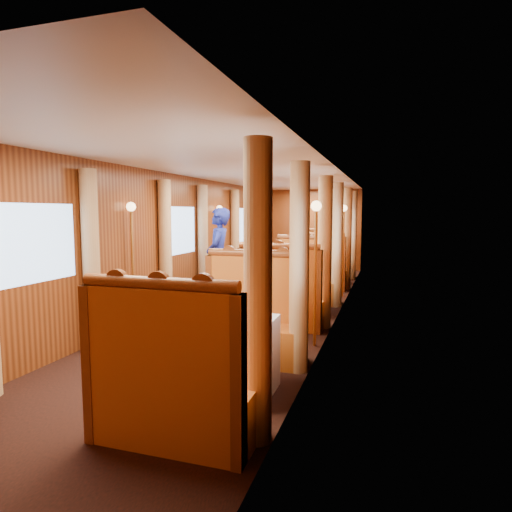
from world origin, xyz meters
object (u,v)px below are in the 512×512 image
at_px(banquette_near_fwd, 171,391).
at_px(rose_vase_far, 325,246).
at_px(banquette_mid_aft, 306,281).
at_px(fruit_plate, 245,321).
at_px(steward, 218,258).
at_px(passenger, 304,267).
at_px(teapot_left, 201,313).
at_px(teapot_right, 212,314).
at_px(banquette_far_fwd, 318,271).
at_px(banquette_far_aft, 329,262).
at_px(banquette_mid_fwd, 281,301).
at_px(teapot_back, 218,310).
at_px(table_mid, 295,292).
at_px(table_near, 221,355).
at_px(tea_tray, 204,319).
at_px(banquette_near_aft, 252,325).
at_px(rose_vase_mid, 296,262).
at_px(table_far, 324,268).

height_order(banquette_near_fwd, rose_vase_far, banquette_near_fwd).
height_order(banquette_mid_aft, fruit_plate, banquette_mid_aft).
relative_size(steward, passenger, 2.47).
distance_m(teapot_left, teapot_right, 0.11).
bearing_deg(banquette_far_fwd, banquette_far_aft, 90.00).
height_order(banquette_mid_fwd, teapot_left, banquette_mid_fwd).
xyz_separation_m(banquette_far_fwd, teapot_back, (-0.06, -5.90, 0.39)).
height_order(table_mid, banquette_mid_fwd, banquette_mid_fwd).
bearing_deg(teapot_left, passenger, 111.57).
distance_m(teapot_right, fruit_plate, 0.34).
xyz_separation_m(table_near, table_mid, (0.00, 3.50, 0.00)).
bearing_deg(teapot_back, teapot_right, -91.00).
distance_m(tea_tray, fruit_plate, 0.42).
xyz_separation_m(banquette_near_aft, rose_vase_mid, (0.01, 2.49, 0.50)).
bearing_deg(table_near, passenger, 90.00).
height_order(banquette_near_aft, tea_tray, banquette_near_aft).
distance_m(tea_tray, teapot_left, 0.08).
relative_size(tea_tray, fruit_plate, 1.53).
relative_size(fruit_plate, passenger, 0.29).
bearing_deg(steward, table_far, 145.78).
height_order(table_far, steward, steward).
xyz_separation_m(banquette_near_fwd, banquette_near_aft, (0.00, 2.03, 0.00)).
relative_size(banquette_mid_aft, rose_vase_mid, 3.72).
height_order(banquette_near_aft, table_far, banquette_near_aft).
height_order(table_near, teapot_right, teapot_right).
distance_m(table_near, banquette_near_aft, 1.02).
bearing_deg(rose_vase_far, table_near, -90.11).
xyz_separation_m(table_mid, passenger, (-0.00, 0.80, 0.37)).
bearing_deg(teapot_left, banquette_mid_aft, 111.67).
bearing_deg(tea_tray, rose_vase_mid, 87.59).
relative_size(banquette_mid_fwd, teapot_left, 7.50).
xyz_separation_m(table_near, banquette_far_aft, (0.00, 8.01, 0.05)).
bearing_deg(fruit_plate, rose_vase_far, 92.19).
bearing_deg(rose_vase_far, table_far, -150.11).
height_order(banquette_mid_aft, rose_vase_mid, banquette_mid_aft).
bearing_deg(steward, banquette_mid_fwd, 43.05).
bearing_deg(rose_vase_mid, teapot_right, -91.06).
xyz_separation_m(banquette_far_aft, teapot_right, (-0.06, -8.10, 0.38)).
distance_m(banquette_near_fwd, steward, 4.88).
xyz_separation_m(banquette_near_fwd, banquette_mid_aft, (0.00, 5.53, 0.00)).
bearing_deg(teapot_right, table_near, 41.84).
height_order(banquette_mid_fwd, table_far, banquette_mid_fwd).
height_order(table_mid, tea_tray, tea_tray).
xyz_separation_m(tea_tray, rose_vase_mid, (0.15, 3.58, 0.17)).
bearing_deg(table_mid, banquette_mid_fwd, -90.00).
relative_size(table_near, banquette_far_fwd, 0.78).
bearing_deg(teapot_left, table_near, 58.68).
relative_size(teapot_left, steward, 0.10).
bearing_deg(banquette_near_aft, rose_vase_mid, 89.74).
height_order(rose_vase_mid, rose_vase_far, same).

